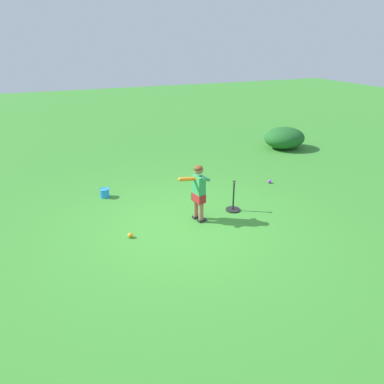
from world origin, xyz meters
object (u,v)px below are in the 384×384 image
toy_bucket (104,193)px  play_ball_far_left (130,235)px  child_batter (198,188)px  play_ball_midfield (269,181)px  batting_tee (233,206)px

toy_bucket → play_ball_far_left: bearing=-87.5°
child_batter → toy_bucket: child_batter is taller
child_batter → play_ball_far_left: 1.47m
play_ball_midfield → toy_bucket: bearing=169.6°
child_batter → toy_bucket: size_ratio=5.00×
child_batter → toy_bucket: bearing=129.0°
play_ball_midfield → batting_tee: (-1.50, -0.96, 0.06)m
child_batter → play_ball_far_left: child_batter is taller
child_batter → play_ball_midfield: child_batter is taller
child_batter → play_ball_midfield: bearing=24.9°
child_batter → batting_tee: child_batter is taller
batting_tee → toy_bucket: size_ratio=2.87×
play_ball_midfield → toy_bucket: size_ratio=0.39×
play_ball_midfield → child_batter: bearing=-155.1°
play_ball_far_left → play_ball_midfield: play_ball_far_left is taller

